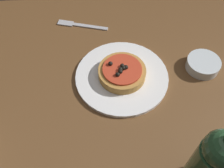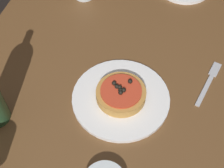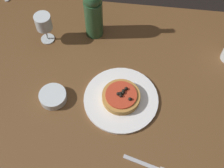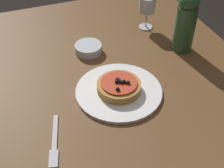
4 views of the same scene
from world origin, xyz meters
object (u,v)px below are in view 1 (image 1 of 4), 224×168
(dining_table, at_px, (112,105))
(side_bowl, at_px, (203,64))
(wine_bottle, at_px, (211,163))
(fork, at_px, (79,25))
(pizza, at_px, (122,72))
(dinner_plate, at_px, (122,77))

(dining_table, height_order, side_bowl, side_bowl)
(wine_bottle, relative_size, fork, 1.58)
(pizza, height_order, side_bowl, pizza)
(fork, bearing_deg, pizza, 133.72)
(dinner_plate, relative_size, pizza, 1.98)
(pizza, bearing_deg, wine_bottle, -65.03)
(dining_table, bearing_deg, wine_bottle, -55.68)
(pizza, xyz_separation_m, side_bowl, (0.27, 0.03, -0.01))
(pizza, xyz_separation_m, wine_bottle, (0.16, -0.33, 0.10))
(pizza, height_order, wine_bottle, wine_bottle)
(dinner_plate, bearing_deg, side_bowl, 5.45)
(pizza, bearing_deg, dining_table, -122.84)
(fork, bearing_deg, wine_bottle, 131.67)
(pizza, xyz_separation_m, fork, (-0.14, 0.26, -0.03))
(dining_table, relative_size, wine_bottle, 5.05)
(dining_table, height_order, pizza, pizza)
(dining_table, bearing_deg, fork, 108.60)
(dinner_plate, distance_m, side_bowl, 0.27)
(dining_table, xyz_separation_m, side_bowl, (0.30, 0.08, 0.09))
(wine_bottle, xyz_separation_m, side_bowl, (0.11, 0.36, -0.11))
(side_bowl, bearing_deg, pizza, -174.54)
(dinner_plate, xyz_separation_m, pizza, (-0.00, -0.00, 0.02))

